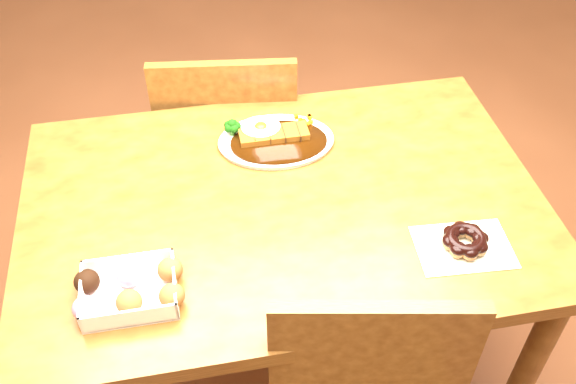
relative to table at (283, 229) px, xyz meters
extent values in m
plane|color=brown|center=(0.00, 0.00, -0.65)|extent=(6.00, 6.00, 0.00)
cube|color=#522A10|center=(0.00, 0.00, 0.08)|extent=(1.20, 0.80, 0.04)
cylinder|color=#522A10|center=(0.54, -0.34, -0.30)|extent=(0.06, 0.06, 0.71)
cylinder|color=#522A10|center=(-0.54, 0.34, -0.30)|extent=(0.06, 0.06, 0.71)
cylinder|color=#522A10|center=(0.54, 0.34, -0.30)|extent=(0.06, 0.06, 0.71)
cube|color=#522A10|center=(-0.06, 0.60, -0.22)|extent=(0.47, 0.47, 0.04)
cylinder|color=#522A10|center=(0.13, 0.75, -0.45)|extent=(0.04, 0.04, 0.41)
cylinder|color=#522A10|center=(-0.21, 0.79, -0.45)|extent=(0.04, 0.04, 0.41)
cylinder|color=#522A10|center=(0.08, 0.41, -0.45)|extent=(0.04, 0.04, 0.41)
cylinder|color=#522A10|center=(-0.26, 0.45, -0.45)|extent=(0.04, 0.04, 0.41)
cube|color=#522A10|center=(-0.09, 0.41, 0.02)|extent=(0.40, 0.08, 0.40)
cube|color=#522A10|center=(0.10, -0.41, 0.02)|extent=(0.40, 0.10, 0.40)
ellipsoid|color=white|center=(0.02, 0.20, 0.10)|extent=(0.30, 0.22, 0.01)
ellipsoid|color=black|center=(0.02, 0.19, 0.11)|extent=(0.25, 0.19, 0.01)
cube|color=#6B380C|center=(0.01, 0.21, 0.12)|extent=(0.17, 0.06, 0.02)
ellipsoid|color=white|center=(-0.01, 0.23, 0.14)|extent=(0.10, 0.09, 0.01)
ellipsoid|color=#FFB214|center=(-0.01, 0.23, 0.14)|extent=(0.03, 0.03, 0.02)
cube|color=white|center=(-0.35, -0.22, 0.12)|extent=(0.19, 0.14, 0.05)
ellipsoid|color=pink|center=(-0.43, -0.25, 0.13)|extent=(0.05, 0.05, 0.05)
ellipsoid|color=brown|center=(-0.35, -0.25, 0.13)|extent=(0.05, 0.05, 0.05)
ellipsoid|color=brown|center=(-0.27, -0.25, 0.13)|extent=(0.05, 0.05, 0.05)
ellipsoid|color=black|center=(-0.43, -0.18, 0.13)|extent=(0.05, 0.05, 0.05)
ellipsoid|color=pink|center=(-0.35, -0.18, 0.13)|extent=(0.05, 0.05, 0.05)
ellipsoid|color=brown|center=(-0.27, -0.19, 0.13)|extent=(0.05, 0.05, 0.05)
cube|color=silver|center=(0.35, -0.22, 0.10)|extent=(0.21, 0.16, 0.00)
torus|color=olive|center=(0.35, -0.22, 0.12)|extent=(0.10, 0.10, 0.03)
torus|color=black|center=(0.35, -0.22, 0.13)|extent=(0.09, 0.09, 0.02)
camera|label=1|loc=(-0.19, -1.04, 1.14)|focal=40.00mm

